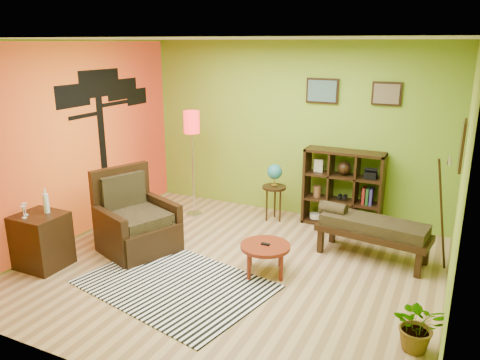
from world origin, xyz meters
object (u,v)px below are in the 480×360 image
at_px(armchair, 135,225).
at_px(cube_shelf, 344,189).
at_px(side_cabinet, 41,240).
at_px(floor_lamp, 192,132).
at_px(bench, 370,227).
at_px(globe_table, 274,178).
at_px(coffee_table, 265,249).
at_px(potted_plant, 418,330).

height_order(armchair, cube_shelf, cube_shelf).
bearing_deg(side_cabinet, cube_shelf, 44.08).
height_order(floor_lamp, cube_shelf, floor_lamp).
distance_m(cube_shelf, bench, 1.15).
height_order(armchair, globe_table, armchair).
relative_size(armchair, bench, 0.78).
bearing_deg(globe_table, floor_lamp, -164.12).
height_order(coffee_table, potted_plant, potted_plant).
relative_size(side_cabinet, bench, 0.67).
height_order(floor_lamp, potted_plant, floor_lamp).
bearing_deg(cube_shelf, globe_table, -167.18).
height_order(armchair, side_cabinet, armchair).
bearing_deg(floor_lamp, coffee_table, -36.50).
xyz_separation_m(armchair, cube_shelf, (2.38, 2.07, 0.26)).
height_order(side_cabinet, globe_table, side_cabinet).
bearing_deg(potted_plant, armchair, 169.74).
xyz_separation_m(globe_table, cube_shelf, (1.05, 0.24, -0.10)).
bearing_deg(potted_plant, bench, 113.85).
distance_m(coffee_table, cube_shelf, 2.04).
bearing_deg(cube_shelf, armchair, -138.95).
relative_size(floor_lamp, potted_plant, 3.33).
xyz_separation_m(cube_shelf, potted_plant, (1.39, -2.75, -0.40)).
bearing_deg(armchair, coffee_table, 3.08).
relative_size(globe_table, bench, 0.61).
xyz_separation_m(coffee_table, potted_plant, (1.86, -0.78, -0.12)).
bearing_deg(side_cabinet, potted_plant, 3.40).
bearing_deg(coffee_table, potted_plant, -22.80).
xyz_separation_m(cube_shelf, bench, (0.60, -0.97, -0.17)).
height_order(side_cabinet, potted_plant, side_cabinet).
height_order(side_cabinet, floor_lamp, floor_lamp).
bearing_deg(globe_table, coffee_table, -71.69).
relative_size(globe_table, cube_shelf, 0.77).
xyz_separation_m(armchair, bench, (2.97, 1.10, 0.09)).
height_order(globe_table, potted_plant, globe_table).
xyz_separation_m(globe_table, potted_plant, (2.43, -2.51, -0.50)).
distance_m(floor_lamp, globe_table, 1.50).
xyz_separation_m(side_cabinet, bench, (3.71, 2.05, 0.08)).
xyz_separation_m(side_cabinet, globe_table, (2.07, 2.78, 0.35)).
distance_m(bench, potted_plant, 1.96).
bearing_deg(globe_table, side_cabinet, -126.64).
xyz_separation_m(armchair, side_cabinet, (-0.74, -0.95, 0.02)).
xyz_separation_m(armchair, globe_table, (1.33, 1.83, 0.36)).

